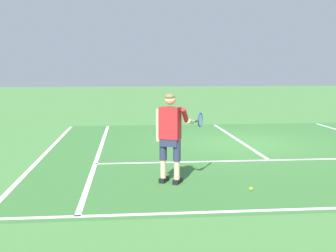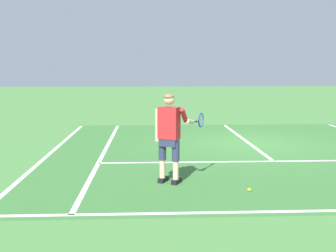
% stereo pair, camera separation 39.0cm
% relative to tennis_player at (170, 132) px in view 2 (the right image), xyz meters
% --- Properties ---
extents(ground_plane, '(80.00, 80.00, 0.00)m').
position_rel_tennis_player_xyz_m(ground_plane, '(2.54, 4.21, -0.99)').
color(ground_plane, '#477F3D').
extents(court_inner_surface, '(10.98, 10.30, 0.00)m').
position_rel_tennis_player_xyz_m(court_inner_surface, '(2.54, 3.22, -0.99)').
color(court_inner_surface, '#387033').
rests_on(court_inner_surface, ground).
extents(line_service, '(8.23, 0.10, 0.01)m').
position_rel_tennis_player_xyz_m(line_service, '(2.54, 1.77, -0.99)').
color(line_service, white).
rests_on(line_service, ground).
extents(line_centre_service, '(0.10, 6.40, 0.01)m').
position_rel_tennis_player_xyz_m(line_centre_service, '(2.54, 4.97, -0.99)').
color(line_centre_service, white).
rests_on(line_centre_service, ground).
extents(line_singles_left, '(0.10, 9.90, 0.01)m').
position_rel_tennis_player_xyz_m(line_singles_left, '(-1.57, 3.22, -0.99)').
color(line_singles_left, white).
rests_on(line_singles_left, ground).
extents(line_doubles_left, '(0.10, 9.90, 0.01)m').
position_rel_tennis_player_xyz_m(line_doubles_left, '(-2.95, 3.22, -0.99)').
color(line_doubles_left, white).
rests_on(line_doubles_left, ground).
extents(tennis_player, '(1.02, 0.93, 1.71)m').
position_rel_tennis_player_xyz_m(tennis_player, '(0.00, 0.00, 0.00)').
color(tennis_player, black).
rests_on(tennis_player, ground).
extents(tennis_ball_near_feet, '(0.07, 0.07, 0.07)m').
position_rel_tennis_player_xyz_m(tennis_ball_near_feet, '(1.38, -0.65, -0.96)').
color(tennis_ball_near_feet, '#CCE02D').
rests_on(tennis_ball_near_feet, ground).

